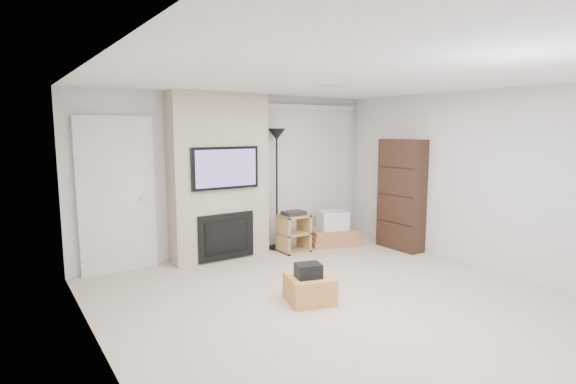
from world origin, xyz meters
TOP-DOWN VIEW (x-y plane):
  - floor at (0.00, 0.00)m, footprint 5.00×5.50m
  - ceiling at (0.00, 0.00)m, footprint 5.00×5.50m
  - wall_back at (0.00, 2.75)m, footprint 5.00×0.00m
  - wall_left at (-2.50, 0.00)m, footprint 0.00×5.50m
  - wall_right at (2.50, 0.00)m, footprint 0.00×5.50m
  - hvac_vent at (0.40, 0.80)m, footprint 0.35×0.18m
  - ottoman at (-0.27, 0.36)m, footprint 0.62×0.62m
  - black_bag at (-0.31, 0.33)m, footprint 0.33×0.29m
  - fireplace_wall at (-0.35, 2.54)m, footprint 1.50×0.47m
  - entry_door at (-1.80, 2.71)m, footprint 1.02×0.11m
  - vertical_blinds at (1.40, 2.70)m, footprint 1.98×0.10m
  - floor_lamp at (0.65, 2.50)m, footprint 0.29×0.29m
  - av_stand at (0.78, 2.20)m, footprint 0.45×0.38m
  - box_stack at (1.62, 2.25)m, footprint 1.01×0.87m
  - bookshelf at (2.34, 1.38)m, footprint 0.30×0.80m

SIDE VIEW (x-z plane):
  - floor at x=0.00m, z-range 0.00..0.00m
  - ottoman at x=-0.27m, z-range 0.00..0.30m
  - box_stack at x=1.62m, z-range -0.07..0.50m
  - av_stand at x=0.78m, z-range 0.02..0.68m
  - black_bag at x=-0.31m, z-range 0.30..0.46m
  - bookshelf at x=2.34m, z-range 0.00..1.80m
  - entry_door at x=-1.80m, z-range -0.02..2.12m
  - fireplace_wall at x=-0.35m, z-range -0.01..2.49m
  - wall_back at x=0.00m, z-range 0.00..2.50m
  - wall_left at x=-2.50m, z-range 0.00..2.50m
  - wall_right at x=2.50m, z-range 0.00..2.50m
  - vertical_blinds at x=1.40m, z-range 0.09..2.46m
  - floor_lamp at x=0.65m, z-range 0.57..2.54m
  - hvac_vent at x=0.40m, z-range 2.49..2.50m
  - ceiling at x=0.00m, z-range 2.50..2.50m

